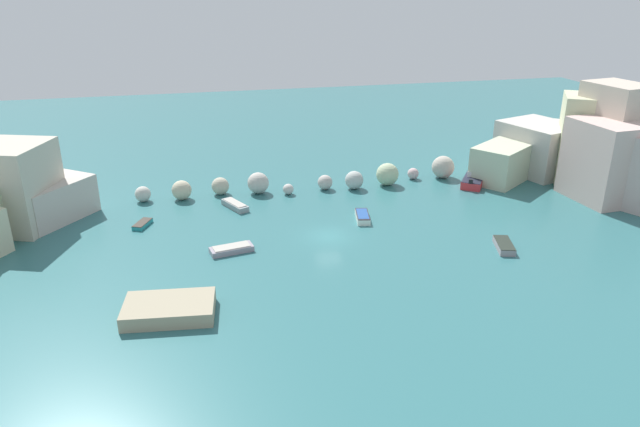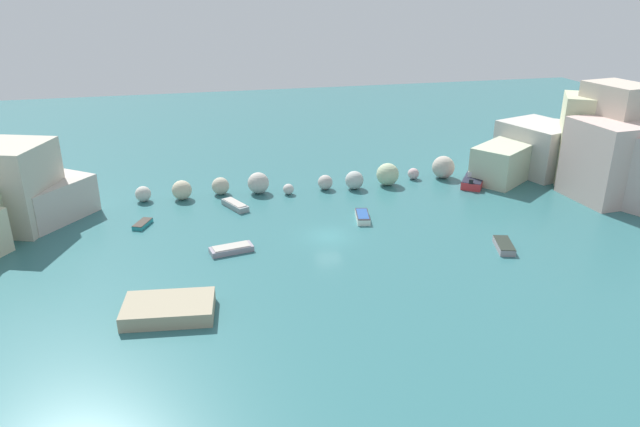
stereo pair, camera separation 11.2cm
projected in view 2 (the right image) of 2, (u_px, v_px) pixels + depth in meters
cove_water at (328, 236)px, 56.74m from camera, size 160.00×160.00×0.00m
cliff_headland_right at (589, 151)px, 69.62m from camera, size 24.61×22.03×12.28m
rock_breakwater at (330, 179)px, 69.32m from camera, size 41.94×3.88×2.77m
stone_dock at (169, 309)px, 43.33m from camera, size 7.03×4.85×1.11m
moored_boat_0 at (235, 205)px, 63.59m from camera, size 2.76×4.05×0.68m
moored_boat_1 at (474, 180)px, 70.61m from camera, size 4.68×5.30×1.61m
moored_boat_2 at (504, 246)px, 54.04m from camera, size 2.33×3.68×0.64m
moored_boat_3 at (231, 249)px, 53.44m from camera, size 4.10×2.21×0.60m
moored_boat_4 at (143, 224)px, 58.99m from camera, size 2.01×2.76×0.45m
moored_boat_5 at (363, 216)px, 60.49m from camera, size 1.94×3.54×0.68m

